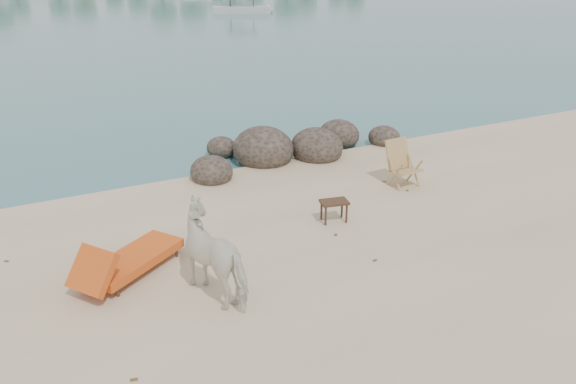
{
  "coord_description": "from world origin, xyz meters",
  "views": [
    {
      "loc": [
        -3.88,
        -6.53,
        5.09
      ],
      "look_at": [
        0.46,
        2.0,
        1.0
      ],
      "focal_mm": 35.0,
      "sensor_mm": 36.0,
      "label": 1
    }
  ],
  "objects_px": {
    "cow": "(219,254)",
    "side_table": "(334,213)",
    "boulders": "(289,148)",
    "lounge_chair": "(134,255)",
    "deck_chair": "(405,166)"
  },
  "relations": [
    {
      "from": "lounge_chair",
      "to": "deck_chair",
      "type": "distance_m",
      "value": 6.6
    },
    {
      "from": "side_table",
      "to": "lounge_chair",
      "type": "xyz_separation_m",
      "value": [
        -4.06,
        -0.11,
        0.11
      ]
    },
    {
      "from": "boulders",
      "to": "deck_chair",
      "type": "height_order",
      "value": "deck_chair"
    },
    {
      "from": "lounge_chair",
      "to": "boulders",
      "type": "bearing_deg",
      "value": 5.04
    },
    {
      "from": "boulders",
      "to": "side_table",
      "type": "height_order",
      "value": "boulders"
    },
    {
      "from": "boulders",
      "to": "side_table",
      "type": "distance_m",
      "value": 4.17
    },
    {
      "from": "boulders",
      "to": "deck_chair",
      "type": "distance_m",
      "value": 3.47
    },
    {
      "from": "cow",
      "to": "side_table",
      "type": "distance_m",
      "value": 3.32
    },
    {
      "from": "cow",
      "to": "deck_chair",
      "type": "xyz_separation_m",
      "value": [
        5.44,
        2.27,
        -0.18
      ]
    },
    {
      "from": "side_table",
      "to": "deck_chair",
      "type": "distance_m",
      "value": 2.63
    },
    {
      "from": "boulders",
      "to": "cow",
      "type": "relative_size",
      "value": 3.76
    },
    {
      "from": "cow",
      "to": "side_table",
      "type": "xyz_separation_m",
      "value": [
        2.98,
        1.39,
        -0.49
      ]
    },
    {
      "from": "boulders",
      "to": "lounge_chair",
      "type": "relative_size",
      "value": 2.84
    },
    {
      "from": "cow",
      "to": "side_table",
      "type": "relative_size",
      "value": 3.06
    },
    {
      "from": "deck_chair",
      "to": "boulders",
      "type": "bearing_deg",
      "value": 111.15
    }
  ]
}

